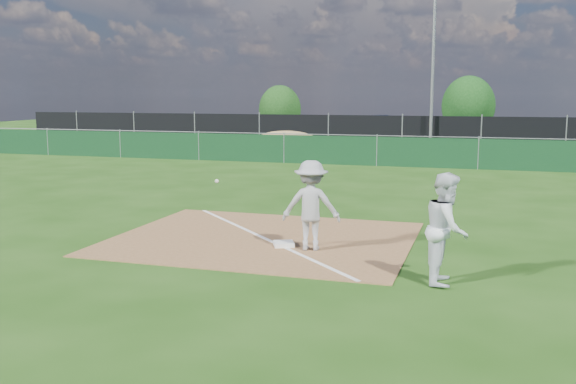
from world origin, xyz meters
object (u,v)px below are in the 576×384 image
object	(u,v)px
first_base	(284,244)
car_mid	(382,129)
light_pole	(433,73)
runner	(447,228)
tree_mid	(468,106)
car_left	(340,130)
play_at_first	(311,205)
tree_left	(280,110)
car_right	(528,133)

from	to	relation	value
first_base	car_mid	distance (m)	27.02
light_pole	car_mid	xyz separation A→B (m)	(-3.23, 4.67, -3.17)
runner	car_mid	distance (m)	28.96
first_base	tree_mid	size ratio (longest dim) A/B	0.09
car_left	car_mid	distance (m)	2.76
play_at_first	car_left	xyz separation A→B (m)	(-5.63, 27.54, -0.14)
play_at_first	tree_left	size ratio (longest dim) A/B	0.74
car_right	tree_left	world-z (taller)	tree_left
play_at_first	tree_mid	size ratio (longest dim) A/B	0.63
tree_left	car_left	bearing A→B (deg)	-40.09
runner	play_at_first	bearing A→B (deg)	60.83
first_base	runner	xyz separation A→B (m)	(3.16, -1.52, 0.82)
light_pole	car_right	distance (m)	8.07
light_pole	car_left	distance (m)	8.54
light_pole	runner	xyz separation A→B (m)	(2.27, -23.76, -3.12)
play_at_first	runner	size ratio (longest dim) A/B	1.49
play_at_first	runner	bearing A→B (deg)	-28.64
play_at_first	car_mid	bearing A→B (deg)	96.17
play_at_first	car_mid	size ratio (longest dim) A/B	0.52
light_pole	tree_left	distance (m)	15.11
runner	tree_mid	size ratio (longest dim) A/B	0.43
car_mid	tree_mid	bearing A→B (deg)	-18.38
car_right	tree_left	xyz separation A→B (m)	(-16.39, 4.35, 1.09)
runner	tree_left	xyz separation A→B (m)	(-13.61, 33.50, 0.94)
tree_left	tree_mid	bearing A→B (deg)	4.89
light_pole	play_at_first	bearing A→B (deg)	-90.79
first_base	car_mid	xyz separation A→B (m)	(-2.34, 26.91, 0.77)
light_pole	first_base	world-z (taller)	light_pole
car_left	tree_left	size ratio (longest dim) A/B	1.20
tree_mid	tree_left	bearing A→B (deg)	-175.11
car_right	tree_mid	world-z (taller)	tree_mid
car_left	car_right	size ratio (longest dim) A/B	0.85
car_left	car_mid	xyz separation A→B (m)	(2.71, -0.52, 0.10)
light_pole	car_right	world-z (taller)	light_pole
first_base	tree_mid	world-z (taller)	tree_mid
runner	tree_left	world-z (taller)	tree_left
runner	car_mid	bearing A→B (deg)	10.42
runner	light_pole	bearing A→B (deg)	4.93
play_at_first	car_mid	world-z (taller)	play_at_first
car_left	car_right	world-z (taller)	car_right
car_left	car_right	bearing A→B (deg)	-104.05
runner	car_left	bearing A→B (deg)	15.31
light_pole	first_base	bearing A→B (deg)	-92.28
runner	tree_left	distance (m)	36.17
first_base	car_left	xyz separation A→B (m)	(-5.05, 27.43, 0.67)
light_pole	tree_mid	bearing A→B (deg)	82.10
car_mid	tree_left	distance (m)	9.62
car_right	car_mid	bearing A→B (deg)	77.96
first_base	car_mid	world-z (taller)	car_mid
car_left	runner	bearing A→B (deg)	-179.22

